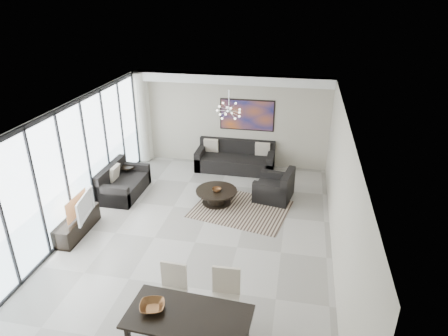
% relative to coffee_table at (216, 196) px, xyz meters
% --- Properties ---
extents(room_shell, '(6.00, 9.00, 2.90)m').
position_rel_coffee_table_xyz_m(room_shell, '(0.37, -1.85, 1.23)').
color(room_shell, '#A8A39B').
rests_on(room_shell, ground).
extents(window_wall, '(0.37, 8.95, 2.90)m').
position_rel_coffee_table_xyz_m(window_wall, '(-2.95, -1.85, 1.25)').
color(window_wall, silver).
rests_on(window_wall, floor).
extents(soffit, '(5.98, 0.40, 0.26)m').
position_rel_coffee_table_xyz_m(soffit, '(-0.10, 2.45, 2.55)').
color(soffit, white).
rests_on(soffit, room_shell).
extents(painting, '(1.68, 0.04, 0.98)m').
position_rel_coffee_table_xyz_m(painting, '(0.40, 2.62, 1.43)').
color(painting, '#B75419').
rests_on(painting, room_shell).
extents(chandelier, '(0.66, 0.66, 0.71)m').
position_rel_coffee_table_xyz_m(chandelier, '(0.20, 0.65, 2.13)').
color(chandelier, silver).
rests_on(chandelier, room_shell).
extents(rug, '(2.66, 2.24, 0.01)m').
position_rel_coffee_table_xyz_m(rug, '(0.69, -0.20, -0.21)').
color(rug, black).
rests_on(rug, floor).
extents(coffee_table, '(1.09, 1.09, 0.38)m').
position_rel_coffee_table_xyz_m(coffee_table, '(0.00, 0.00, 0.00)').
color(coffee_table, black).
rests_on(coffee_table, floor).
extents(bowl_coffee, '(0.29, 0.29, 0.08)m').
position_rel_coffee_table_xyz_m(bowl_coffee, '(0.02, -0.05, 0.20)').
color(bowl_coffee, brown).
rests_on(bowl_coffee, coffee_table).
extents(sofa_main, '(2.39, 0.98, 0.87)m').
position_rel_coffee_table_xyz_m(sofa_main, '(0.13, 2.22, 0.08)').
color(sofa_main, black).
rests_on(sofa_main, floor).
extents(loveseat, '(0.92, 1.64, 0.82)m').
position_rel_coffee_table_xyz_m(loveseat, '(-2.64, 0.01, 0.06)').
color(loveseat, black).
rests_on(loveseat, floor).
extents(armchair, '(1.09, 1.13, 0.82)m').
position_rel_coffee_table_xyz_m(armchair, '(1.49, 0.55, 0.06)').
color(armchair, black).
rests_on(armchair, floor).
extents(side_table, '(0.41, 0.41, 0.57)m').
position_rel_coffee_table_xyz_m(side_table, '(-2.73, 0.59, 0.17)').
color(side_table, black).
rests_on(side_table, floor).
extents(tv_console, '(0.40, 1.44, 0.45)m').
position_rel_coffee_table_xyz_m(tv_console, '(-2.86, -2.01, 0.01)').
color(tv_console, black).
rests_on(tv_console, floor).
extents(television, '(0.28, 0.97, 0.55)m').
position_rel_coffee_table_xyz_m(television, '(-2.70, -1.98, 0.51)').
color(television, gray).
rests_on(television, tv_console).
extents(dining_table, '(1.92, 1.04, 0.78)m').
position_rel_coffee_table_xyz_m(dining_table, '(0.59, -4.73, 0.48)').
color(dining_table, black).
rests_on(dining_table, floor).
extents(dining_chair_nw, '(0.48, 0.48, 0.99)m').
position_rel_coffee_table_xyz_m(dining_chair_nw, '(0.08, -3.96, 0.36)').
color(dining_chair_nw, beige).
rests_on(dining_chair_nw, floor).
extents(dining_chair_ne, '(0.49, 0.49, 1.03)m').
position_rel_coffee_table_xyz_m(dining_chair_ne, '(1.00, -3.94, 0.38)').
color(dining_chair_ne, beige).
rests_on(dining_chair_ne, floor).
extents(bowl_dining, '(0.47, 0.47, 0.09)m').
position_rel_coffee_table_xyz_m(bowl_dining, '(0.02, -4.71, 0.61)').
color(bowl_dining, brown).
rests_on(bowl_dining, dining_table).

